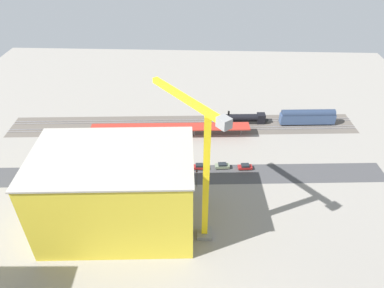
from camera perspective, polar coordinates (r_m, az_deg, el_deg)
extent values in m
plane|color=gray|center=(108.44, -2.20, -3.24)|extent=(198.69, 198.69, 0.00)
cube|color=#5B544C|center=(126.83, -1.46, 3.10)|extent=(124.78, 21.11, 0.01)
cube|color=#424244|center=(104.29, -2.42, -5.08)|extent=(124.50, 16.73, 0.01)
cube|color=#9E9EA8|center=(129.64, -1.37, 3.96)|extent=(123.95, 7.87, 0.12)
cube|color=#9E9EA8|center=(128.41, -1.41, 3.63)|extent=(123.95, 7.87, 0.12)
cube|color=#9E9EA8|center=(125.07, -1.52, 2.68)|extent=(123.95, 7.87, 0.12)
cube|color=#9E9EA8|center=(123.86, -1.56, 2.33)|extent=(123.95, 7.87, 0.12)
cube|color=#A82D23|center=(119.02, -3.57, 2.79)|extent=(54.39, 8.21, 0.39)
cylinder|color=slate|center=(121.48, 8.04, 2.12)|extent=(0.30, 0.30, 3.53)
cylinder|color=slate|center=(120.00, 0.35, 2.05)|extent=(0.30, 0.30, 3.53)
cylinder|color=slate|center=(120.71, -7.39, 1.95)|extent=(0.30, 0.30, 3.53)
cylinder|color=slate|center=(123.58, -14.91, 1.81)|extent=(0.30, 0.30, 3.53)
cube|color=black|center=(129.54, 8.85, 3.66)|extent=(16.39, 3.28, 1.00)
cylinder|color=black|center=(128.41, 8.29, 4.32)|extent=(13.58, 3.35, 2.52)
cube|color=black|center=(129.89, 11.21, 4.15)|extent=(3.00, 2.89, 3.63)
cylinder|color=black|center=(126.68, 6.03, 5.08)|extent=(0.70, 0.70, 1.40)
cube|color=black|center=(134.01, 18.18, 3.24)|extent=(17.91, 3.48, 0.60)
cube|color=#384C72|center=(132.99, 18.34, 4.00)|extent=(19.92, 4.20, 3.56)
cylinder|color=#273550|center=(132.01, 18.50, 4.75)|extent=(19.14, 4.15, 2.97)
cube|color=black|center=(107.53, 8.64, -3.97)|extent=(3.73, 2.14, 0.30)
cube|color=maroon|center=(107.22, 8.67, -3.76)|extent=(4.42, 2.28, 0.70)
cube|color=#1E2328|center=(106.80, 8.70, -3.48)|extent=(2.53, 1.88, 0.65)
cube|color=black|center=(107.04, 4.95, -3.86)|extent=(3.84, 2.10, 0.30)
cube|color=gray|center=(106.68, 4.96, -3.62)|extent=(4.54, 2.25, 0.85)
cube|color=#1E2328|center=(106.25, 4.98, -3.33)|extent=(2.60, 1.84, 0.53)
cube|color=black|center=(106.38, 1.29, -4.00)|extent=(3.93, 1.82, 0.30)
cube|color=maroon|center=(106.06, 1.29, -3.79)|extent=(4.67, 1.92, 0.72)
cube|color=#1E2328|center=(105.63, 1.30, -3.50)|extent=(2.63, 1.64, 0.65)
cube|color=black|center=(106.50, -1.78, -3.95)|extent=(3.81, 1.75, 0.30)
cube|color=maroon|center=(106.19, -1.79, -3.74)|extent=(4.53, 1.83, 0.70)
cube|color=#1E2328|center=(105.77, -1.79, -3.46)|extent=(2.55, 1.58, 0.65)
cube|color=black|center=(107.76, -5.56, -3.59)|extent=(3.50, 1.98, 0.30)
cube|color=#474C51|center=(107.44, -5.57, -3.38)|extent=(4.15, 2.09, 0.74)
cube|color=#1E2328|center=(107.00, -5.59, -3.08)|extent=(2.36, 1.77, 0.66)
cube|color=yellow|center=(85.01, -12.23, -7.74)|extent=(36.99, 24.35, 21.10)
cube|color=#ADA89E|center=(78.25, -13.19, -1.95)|extent=(37.63, 24.99, 0.40)
cube|color=gray|center=(87.70, 2.04, -14.40)|extent=(3.60, 3.60, 1.20)
cube|color=yellow|center=(76.01, 2.30, -6.38)|extent=(1.40, 1.40, 33.89)
cube|color=yellow|center=(71.02, -1.38, 7.62)|extent=(14.72, 17.21, 1.20)
cube|color=gray|center=(62.85, 5.28, 3.50)|extent=(3.07, 3.12, 2.00)
cube|color=black|center=(104.07, -7.45, -5.33)|extent=(8.70, 2.69, 0.50)
cube|color=white|center=(102.91, -6.88, -4.65)|extent=(6.42, 2.83, 2.69)
cube|color=#334C8C|center=(103.57, -9.24, -4.70)|extent=(2.42, 2.64, 2.41)
cube|color=black|center=(104.74, -10.76, -5.41)|extent=(8.50, 3.08, 0.50)
cube|color=silver|center=(103.45, -10.24, -4.63)|extent=(6.23, 3.07, 3.09)
cube|color=silver|center=(104.23, -12.49, -4.82)|extent=(2.56, 2.65, 2.51)
cube|color=black|center=(101.29, -4.07, -6.41)|extent=(9.92, 2.55, 0.50)
cube|color=silver|center=(100.04, -3.53, -5.65)|extent=(7.91, 2.72, 3.08)
cube|color=#334C8C|center=(100.65, -6.34, -5.73)|extent=(2.11, 2.51, 2.57)
cylinder|color=brown|center=(106.39, -19.12, -5.15)|extent=(0.38, 0.38, 3.72)
sphere|color=#28662D|center=(103.98, -19.53, -3.47)|extent=(6.07, 6.07, 6.07)
cylinder|color=brown|center=(103.64, -15.56, -5.65)|extent=(0.42, 0.42, 3.51)
sphere|color=#28662D|center=(101.32, -15.89, -4.04)|extent=(5.66, 5.66, 5.66)
cylinder|color=brown|center=(99.50, -3.62, -6.51)|extent=(0.37, 0.37, 2.55)
sphere|color=#38843D|center=(97.44, -3.69, -5.12)|extent=(5.37, 5.37, 5.37)
cylinder|color=#333333|center=(98.55, 0.81, -5.80)|extent=(0.16, 0.16, 5.43)
cube|color=black|center=(96.51, 0.82, -4.38)|extent=(0.36, 0.36, 0.90)
sphere|color=red|center=(96.70, 0.69, -4.51)|extent=(0.20, 0.20, 0.20)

